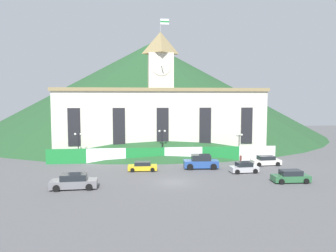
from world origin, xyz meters
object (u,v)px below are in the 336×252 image
(street_lamp_right, at_px, (78,141))
(car_gray_pickup, at_px, (74,182))
(car_blue_van, at_px, (201,162))
(car_silver_hatch, at_px, (244,168))
(car_white_taxi, at_px, (266,161))
(pedestrian, at_px, (241,159))
(car_yellow_coupe, at_px, (142,166))
(street_lamp_center, at_px, (239,141))
(car_green_wagon, at_px, (291,177))
(street_lamp_left, at_px, (162,139))

(street_lamp_right, bearing_deg, car_gray_pickup, -82.42)
(street_lamp_right, relative_size, car_gray_pickup, 0.90)
(car_blue_van, bearing_deg, car_silver_hatch, 153.13)
(car_white_taxi, height_order, pedestrian, pedestrian)
(car_yellow_coupe, bearing_deg, car_gray_pickup, -131.08)
(street_lamp_center, height_order, car_green_wagon, street_lamp_center)
(car_white_taxi, bearing_deg, car_blue_van, 5.20)
(car_silver_hatch, distance_m, car_white_taxi, 6.93)
(street_lamp_right, relative_size, car_white_taxi, 1.06)
(car_silver_hatch, distance_m, pedestrian, 5.50)
(street_lamp_left, bearing_deg, street_lamp_right, 180.00)
(car_silver_hatch, height_order, car_white_taxi, same)
(car_yellow_coupe, distance_m, car_blue_van, 8.77)
(street_lamp_right, relative_size, street_lamp_center, 1.09)
(street_lamp_center, bearing_deg, car_gray_pickup, -147.37)
(street_lamp_right, height_order, car_green_wagon, street_lamp_right)
(street_lamp_left, bearing_deg, street_lamp_center, -0.00)
(street_lamp_center, height_order, car_silver_hatch, street_lamp_center)
(car_green_wagon, xyz_separation_m, car_blue_van, (-9.57, 9.09, 0.25))
(car_gray_pickup, bearing_deg, car_silver_hatch, 12.60)
(car_green_wagon, relative_size, car_gray_pickup, 0.86)
(street_lamp_right, xyz_separation_m, car_blue_van, (19.03, -6.57, -2.58))
(street_lamp_left, xyz_separation_m, car_green_wagon, (14.86, -15.66, -3.06))
(car_gray_pickup, distance_m, car_blue_van, 19.33)
(car_green_wagon, height_order, car_gray_pickup, car_gray_pickup)
(car_silver_hatch, height_order, pedestrian, pedestrian)
(car_yellow_coupe, xyz_separation_m, pedestrian, (15.56, 2.69, 0.28))
(car_blue_van, bearing_deg, car_yellow_coupe, 7.24)
(street_lamp_left, xyz_separation_m, car_white_taxi, (15.96, -5.17, -3.08))
(street_lamp_left, distance_m, car_silver_hatch, 14.92)
(car_blue_van, bearing_deg, car_gray_pickup, 32.43)
(car_blue_van, distance_m, pedestrian, 7.14)
(street_lamp_left, relative_size, street_lamp_center, 1.18)
(car_green_wagon, bearing_deg, car_yellow_coupe, -23.57)
(street_lamp_left, relative_size, pedestrian, 3.15)
(street_lamp_right, xyz_separation_m, car_white_taxi, (29.71, -5.17, -2.85))
(car_yellow_coupe, bearing_deg, street_lamp_center, 24.98)
(street_lamp_center, xyz_separation_m, car_white_taxi, (2.71, -5.17, -2.58))
(car_gray_pickup, bearing_deg, car_blue_van, 26.31)
(street_lamp_right, xyz_separation_m, car_yellow_coupe, (10.29, -7.15, -2.92))
(street_lamp_right, bearing_deg, car_blue_van, -19.04)
(car_white_taxi, relative_size, car_blue_van, 0.88)
(car_silver_hatch, bearing_deg, car_yellow_coupe, -14.68)
(street_lamp_left, xyz_separation_m, car_silver_hatch, (10.82, -9.81, -3.08))
(car_blue_van, bearing_deg, street_lamp_right, -15.59)
(street_lamp_left, distance_m, pedestrian, 13.21)
(street_lamp_right, relative_size, street_lamp_left, 0.93)
(car_green_wagon, xyz_separation_m, pedestrian, (-2.76, 11.20, 0.19))
(street_lamp_right, distance_m, street_lamp_left, 13.75)
(car_gray_pickup, xyz_separation_m, car_blue_van, (16.91, 9.37, 0.15))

